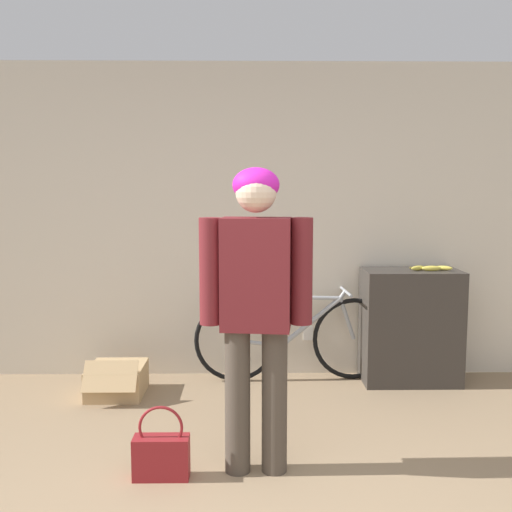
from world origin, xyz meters
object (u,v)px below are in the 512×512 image
at_px(handbag, 161,455).
at_px(bicycle, 295,336).
at_px(person, 256,294).
at_px(cardboard_box, 117,380).
at_px(banana, 430,268).

bearing_deg(handbag, bicycle, 62.57).
xyz_separation_m(person, cardboard_box, (-1.05, 1.25, -0.90)).
relative_size(bicycle, banana, 4.78).
distance_m(handbag, cardboard_box, 1.43).
bearing_deg(banana, person, -133.45).
xyz_separation_m(person, banana, (1.41, 1.49, -0.07)).
height_order(person, cardboard_box, person).
distance_m(person, bicycle, 1.75).
relative_size(banana, handbag, 0.84).
distance_m(person, cardboard_box, 1.87).
bearing_deg(person, handbag, -165.18).
relative_size(banana, cardboard_box, 0.65).
relative_size(person, banana, 4.90).
height_order(banana, handbag, banana).
bearing_deg(banana, bicycle, 174.86).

